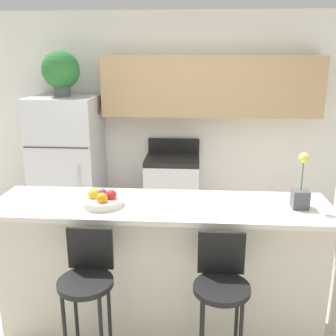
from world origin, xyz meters
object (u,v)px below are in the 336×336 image
Objects in this scene: refrigerator at (68,165)px; bar_stool_right at (221,290)px; trash_bin at (115,222)px; bar_stool_left at (87,285)px; potted_plant_on_fridge at (61,71)px; stove_range at (172,193)px; orchid_vase at (301,192)px; fruit_bowl at (102,200)px.

refrigerator is 2.83m from bar_stool_right.
bar_stool_left is at bearing -82.86° from trash_bin.
refrigerator is at bearing -61.89° from potted_plant_on_fridge.
refrigerator reaches higher than bar_stool_left.
refrigerator is 2.43m from bar_stool_left.
bar_stool_left and bar_stool_right have the same top height.
stove_range is 2.19m from orchid_vase.
fruit_bowl is (0.86, -1.83, 0.27)m from refrigerator.
bar_stool_right is (0.83, 0.00, 0.00)m from bar_stool_left.
bar_stool_right is 2.56× the size of orchid_vase.
orchid_vase is at bearing 19.92° from bar_stool_left.
stove_range is at bearing 100.65° from bar_stool_right.
refrigerator is 4.22× the size of trash_bin.
stove_range is 2.38m from bar_stool_right.
trash_bin is (-1.64, 1.53, -0.96)m from orchid_vase.
refrigerator is 3.18× the size of potted_plant_on_fridge.
fruit_bowl is at bearing -80.68° from trash_bin.
stove_range is 2.37m from bar_stool_left.
orchid_vase is at bearing 2.15° from fruit_bowl.
potted_plant_on_fridge is (-1.68, 2.28, 1.21)m from bar_stool_right.
fruit_bowl is at bearing -64.86° from refrigerator.
bar_stool_left is 3.48× the size of fruit_bowl.
stove_range is 2.72× the size of orchid_vase.
potted_plant_on_fridge is at bearing 118.11° from refrigerator.
potted_plant_on_fridge reaches higher than refrigerator.
bar_stool_left is 2.66× the size of trash_bin.
stove_range reaches higher than trash_bin.
refrigerator is 1.50× the size of stove_range.
bar_stool_left is 2.11m from trash_bin.
bar_stool_right is 3.08m from potted_plant_on_fridge.
stove_range is 1.89m from potted_plant_on_fridge.
orchid_vase reaches higher than bar_stool_left.
stove_range is 2.12× the size of potted_plant_on_fridge.
fruit_bowl reaches higher than stove_range.
refrigerator is 0.89m from trash_bin.
refrigerator is 1.29m from stove_range.
orchid_vase is 2.44m from trash_bin.
bar_stool_left is 1.00× the size of bar_stool_right.
orchid_vase is (0.99, -1.83, 0.69)m from stove_range.
potted_plant_on_fridge is at bearing 158.03° from trash_bin.
refrigerator is at bearing 115.14° from fruit_bowl.
bar_stool_right is 3.48× the size of fruit_bowl.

